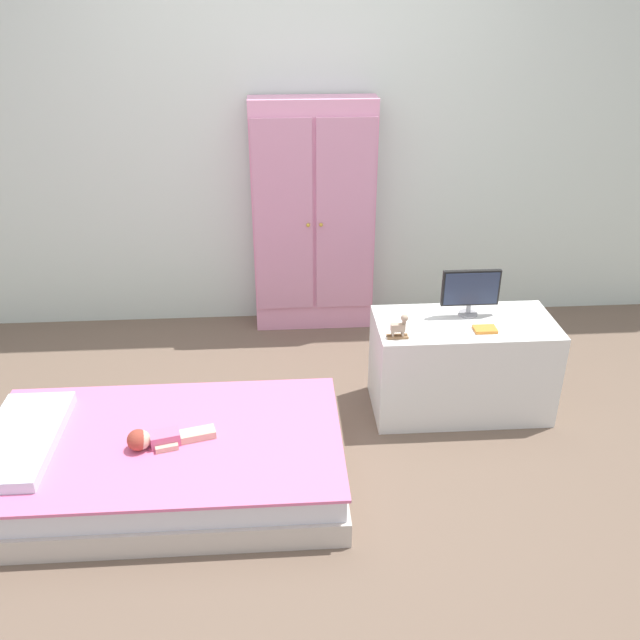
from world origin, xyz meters
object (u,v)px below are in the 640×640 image
Objects in this scene: bed at (165,461)px; tv_stand at (461,365)px; book_orange at (485,329)px; tv_monitor at (471,290)px; rocking_horse_toy at (400,327)px; wardrobe at (313,218)px; doll at (155,439)px.

bed is 1.76× the size of tv_stand.
book_orange reaches higher than tv_stand.
rocking_horse_toy is (-0.41, -0.22, -0.09)m from tv_monitor.
wardrobe is 4.92× the size of tv_monitor.
doll is 1.88m from wardrobe.
tv_stand is at bearing 21.08° from rocking_horse_toy.
wardrobe is 13.17× the size of book_orange.
bed is at bearing -116.35° from wardrobe.
doll is at bearing -112.66° from bed.
wardrobe is 1.59× the size of tv_stand.
tv_stand is at bearing 124.37° from book_orange.
rocking_horse_toy reaches higher than tv_stand.
bed is 5.43× the size of tv_monitor.
wardrobe reaches higher than doll.
wardrobe is at bearing 63.65° from bed.
rocking_horse_toy is at bearing -73.61° from wardrobe.
wardrobe is (0.81, 1.64, 0.46)m from doll.
bed is 1.88m from wardrobe.
rocking_horse_toy is at bearing -151.29° from tv_monitor.
rocking_horse_toy is (1.16, 0.43, 0.30)m from doll.
bed is at bearing -161.57° from rocking_horse_toy.
wardrobe is at bearing 106.39° from rocking_horse_toy.
bed is at bearing 67.34° from doll.
book_orange is at bearing 14.91° from bed.
rocking_horse_toy is (1.14, 0.38, 0.46)m from bed.
book_orange is (1.61, 0.47, 0.25)m from doll.
tv_monitor is 2.68× the size of book_orange.
tv_stand is 8.26× the size of book_orange.
tv_monitor reaches higher than doll.
tv_monitor is 0.23m from book_orange.
bed is 4.23× the size of doll.
book_orange reaches higher than doll.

